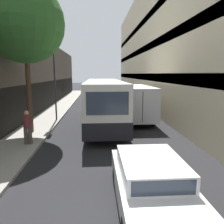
# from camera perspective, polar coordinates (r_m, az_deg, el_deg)

# --- Properties ---
(ground_plane) EXTENTS (150.00, 150.00, 0.00)m
(ground_plane) POSITION_cam_1_polar(r_m,az_deg,el_deg) (17.20, -1.18, -2.33)
(ground_plane) COLOR #232326
(sidewalk_left) EXTENTS (2.32, 60.00, 0.15)m
(sidewalk_left) POSITION_cam_1_polar(r_m,az_deg,el_deg) (17.65, -17.17, -2.23)
(sidewalk_left) COLOR #9E998E
(sidewalk_left) RESTS_ON ground_plane
(building_left_shopfront) EXTENTS (2.40, 60.00, 7.21)m
(building_left_shopfront) POSITION_cam_1_polar(r_m,az_deg,el_deg) (17.95, -24.80, 7.83)
(building_left_shopfront) COLOR #51473D
(building_left_shopfront) RESTS_ON ground_plane
(building_right_apartment) EXTENTS (2.40, 60.00, 13.38)m
(building_right_apartment) POSITION_cam_1_polar(r_m,az_deg,el_deg) (18.16, 17.26, 19.05)
(building_right_apartment) COLOR beige
(building_right_apartment) RESTS_ON ground_plane
(car_hatchback) EXTENTS (1.89, 4.33, 1.39)m
(car_hatchback) POSITION_cam_1_polar(r_m,az_deg,el_deg) (6.39, 10.17, -17.71)
(car_hatchback) COLOR silver
(car_hatchback) RESTS_ON ground_plane
(bus) EXTENTS (2.50, 11.56, 3.17)m
(bus) POSITION_cam_1_polar(r_m,az_deg,el_deg) (16.09, -2.15, 2.87)
(bus) COLOR silver
(bus) RESTS_ON ground_plane
(box_truck) EXTENTS (2.37, 8.55, 2.72)m
(box_truck) POSITION_cam_1_polar(r_m,az_deg,el_deg) (18.08, 5.36, 3.04)
(box_truck) COLOR silver
(box_truck) RESTS_ON ground_plane
(panel_van) EXTENTS (1.81, 4.58, 1.89)m
(panel_van) POSITION_cam_1_polar(r_m,az_deg,el_deg) (29.53, -4.79, 4.86)
(panel_van) COLOR silver
(panel_van) RESTS_ON ground_plane
(pedestrian) EXTENTS (0.40, 0.38, 1.71)m
(pedestrian) POSITION_cam_1_polar(r_m,az_deg,el_deg) (11.74, -21.23, -3.49)
(pedestrian) COLOR brown
(pedestrian) RESTS_ON sidewalk_left
(street_lamp) EXTENTS (0.36, 0.80, 6.59)m
(street_lamp) POSITION_cam_1_polar(r_m,az_deg,el_deg) (17.13, -14.95, 13.23)
(street_lamp) COLOR #38383D
(street_lamp) RESTS_ON sidewalk_left
(street_tree_left) EXTENTS (4.55, 4.55, 8.63)m
(street_tree_left) POSITION_cam_1_polar(r_m,az_deg,el_deg) (14.26, -21.90, 20.71)
(street_tree_left) COLOR #4C3823
(street_tree_left) RESTS_ON sidewalk_left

